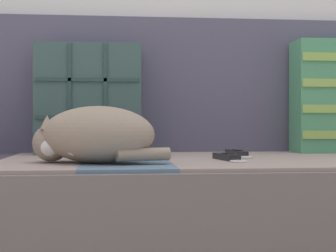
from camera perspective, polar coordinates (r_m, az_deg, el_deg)
The scene contains 6 objects.
couch at distance 1.65m, azimuth -0.37°, elevation -10.89°, with size 2.10×0.85×0.42m.
sofa_backrest at distance 1.97m, azimuth -1.34°, elevation 4.47°, with size 2.06×0.14×0.50m.
throw_pillow_quilted at distance 1.82m, azimuth -8.79°, elevation 2.95°, with size 0.36×0.14×0.38m.
sleeping_cat at distance 1.42m, azimuth -8.42°, elevation -1.10°, with size 0.37×0.27×0.16m.
game_remote_near at distance 1.71m, azimuth 7.64°, elevation -3.02°, with size 0.05×0.20×0.02m.
game_remote_far at distance 1.52m, azimuth 6.58°, elevation -3.45°, with size 0.07×0.19×0.02m.
Camera 1 is at (-0.15, -1.48, 0.53)m, focal length 55.00 mm.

